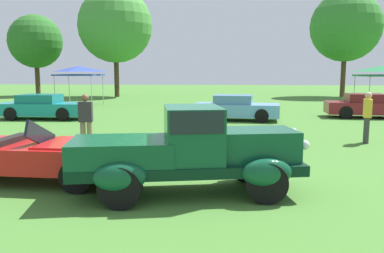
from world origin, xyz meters
name	(u,v)px	position (x,y,z in m)	size (l,w,h in m)	color
ground_plane	(185,186)	(0.00, 0.00, 0.00)	(120.00, 120.00, 0.00)	#42752D
feature_pickup_truck	(189,150)	(0.12, -0.46, 0.87)	(4.58, 2.44, 1.70)	black
neighbor_convertible	(36,154)	(-3.28, 0.22, 0.58)	(4.55, 1.90, 1.40)	red
show_car_teal	(43,107)	(-8.16, 10.93, 0.60)	(4.29, 1.77, 1.22)	teal
show_car_skyblue	(236,108)	(1.40, 11.16, 0.60)	(4.24, 2.16, 1.22)	#669EDB
show_car_burgundy	(368,106)	(8.16, 12.76, 0.60)	(4.27, 2.04, 1.22)	maroon
spectator_near_truck	(367,116)	(5.51, 5.38, 0.91)	(0.33, 0.45, 1.69)	#383838
spectator_far_side	(86,120)	(-3.33, 3.54, 0.91)	(0.43, 0.29, 1.69)	#7F7056
canopy_tent_left_field	(79,70)	(-9.03, 18.46, 2.42)	(2.76, 2.76, 2.71)	#B7B7BC
treeline_far_left	(36,42)	(-16.85, 28.48, 5.11)	(4.97, 4.97, 7.61)	#47331E
treeline_mid_left	(115,26)	(-8.99, 27.85, 6.44)	(6.70, 6.70, 9.80)	#47331E
treeline_center	(346,27)	(11.84, 29.57, 6.36)	(6.34, 6.34, 9.54)	#47331E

